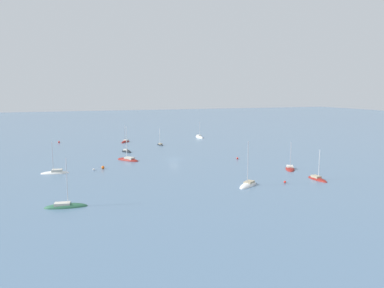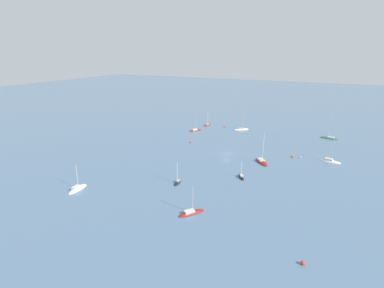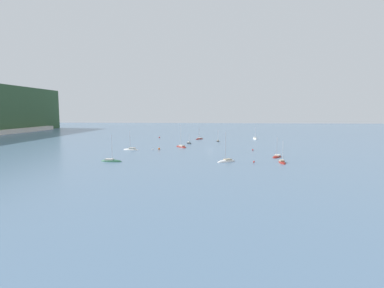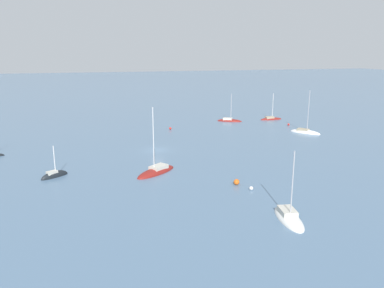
{
  "view_description": "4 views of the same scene",
  "coord_description": "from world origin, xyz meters",
  "px_view_note": "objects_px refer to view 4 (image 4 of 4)",
  "views": [
    {
      "loc": [
        -112.87,
        34.78,
        21.95
      ],
      "look_at": [
        7.12,
        -8.87,
        3.51
      ],
      "focal_mm": 35.0,
      "sensor_mm": 36.0,
      "label": 1
    },
    {
      "loc": [
        102.43,
        36.61,
        37.98
      ],
      "look_at": [
        0.38,
        -14.69,
        2.1
      ],
      "focal_mm": 28.0,
      "sensor_mm": 36.0,
      "label": 2
    },
    {
      "loc": [
        -141.43,
        -2.39,
        17.56
      ],
      "look_at": [
        -16.35,
        7.37,
        3.72
      ],
      "focal_mm": 28.0,
      "sensor_mm": 36.0,
      "label": 3
    },
    {
      "loc": [
        13.42,
        72.05,
        19.42
      ],
      "look_at": [
        -6.44,
        3.09,
        1.59
      ],
      "focal_mm": 35.0,
      "sensor_mm": 36.0,
      "label": 4
    }
  ],
  "objects_px": {
    "sailboat_2": "(156,172)",
    "sailboat_7": "(229,121)",
    "mooring_buoy_1": "(237,182)",
    "sailboat_6": "(305,132)",
    "sailboat_0": "(54,177)",
    "mooring_buoy_2": "(289,124)",
    "sailboat_4": "(271,119)",
    "mooring_buoy_4": "(251,188)",
    "sailboat_3": "(289,218)",
    "mooring_buoy_3": "(170,128)"
  },
  "relations": [
    {
      "from": "sailboat_4",
      "to": "sailboat_7",
      "type": "distance_m",
      "value": 12.74
    },
    {
      "from": "sailboat_7",
      "to": "sailboat_2",
      "type": "bearing_deg",
      "value": -95.94
    },
    {
      "from": "sailboat_4",
      "to": "mooring_buoy_3",
      "type": "relative_size",
      "value": 12.85
    },
    {
      "from": "sailboat_4",
      "to": "mooring_buoy_4",
      "type": "relative_size",
      "value": 14.36
    },
    {
      "from": "sailboat_4",
      "to": "mooring_buoy_2",
      "type": "distance_m",
      "value": 9.54
    },
    {
      "from": "sailboat_7",
      "to": "sailboat_0",
      "type": "bearing_deg",
      "value": -110.11
    },
    {
      "from": "sailboat_3",
      "to": "sailboat_4",
      "type": "distance_m",
      "value": 67.83
    },
    {
      "from": "mooring_buoy_2",
      "to": "mooring_buoy_3",
      "type": "bearing_deg",
      "value": -6.27
    },
    {
      "from": "sailboat_4",
      "to": "mooring_buoy_1",
      "type": "xyz_separation_m",
      "value": [
        31.05,
        48.35,
        0.34
      ]
    },
    {
      "from": "sailboat_7",
      "to": "sailboat_6",
      "type": "bearing_deg",
      "value": -28.86
    },
    {
      "from": "mooring_buoy_1",
      "to": "mooring_buoy_2",
      "type": "xyz_separation_m",
      "value": [
        -31.29,
        -38.81,
        -0.15
      ]
    },
    {
      "from": "mooring_buoy_1",
      "to": "sailboat_6",
      "type": "bearing_deg",
      "value": -135.93
    },
    {
      "from": "sailboat_4",
      "to": "mooring_buoy_4",
      "type": "bearing_deg",
      "value": -120.8
    },
    {
      "from": "mooring_buoy_3",
      "to": "mooring_buoy_4",
      "type": "distance_m",
      "value": 45.0
    },
    {
      "from": "sailboat_4",
      "to": "sailboat_6",
      "type": "distance_m",
      "value": 18.94
    },
    {
      "from": "sailboat_3",
      "to": "mooring_buoy_4",
      "type": "bearing_deg",
      "value": -169.14
    },
    {
      "from": "mooring_buoy_1",
      "to": "mooring_buoy_4",
      "type": "height_order",
      "value": "mooring_buoy_1"
    },
    {
      "from": "mooring_buoy_4",
      "to": "mooring_buoy_1",
      "type": "bearing_deg",
      "value": -66.28
    },
    {
      "from": "sailboat_7",
      "to": "mooring_buoy_1",
      "type": "xyz_separation_m",
      "value": [
        18.34,
        49.16,
        0.35
      ]
    },
    {
      "from": "sailboat_2",
      "to": "mooring_buoy_3",
      "type": "xyz_separation_m",
      "value": [
        -9.97,
        -33.35,
        0.22
      ]
    },
    {
      "from": "sailboat_7",
      "to": "sailboat_4",
      "type": "bearing_deg",
      "value": 26.07
    },
    {
      "from": "mooring_buoy_2",
      "to": "mooring_buoy_4",
      "type": "relative_size",
      "value": 1.01
    },
    {
      "from": "sailboat_3",
      "to": "mooring_buoy_2",
      "type": "relative_size",
      "value": 16.01
    },
    {
      "from": "mooring_buoy_2",
      "to": "mooring_buoy_3",
      "type": "height_order",
      "value": "mooring_buoy_3"
    },
    {
      "from": "sailboat_0",
      "to": "mooring_buoy_1",
      "type": "xyz_separation_m",
      "value": [
        -26.45,
        11.33,
        0.37
      ]
    },
    {
      "from": "sailboat_3",
      "to": "mooring_buoy_4",
      "type": "distance_m",
      "value": 10.01
    },
    {
      "from": "sailboat_2",
      "to": "sailboat_6",
      "type": "height_order",
      "value": "sailboat_2"
    },
    {
      "from": "sailboat_2",
      "to": "mooring_buoy_2",
      "type": "height_order",
      "value": "sailboat_2"
    },
    {
      "from": "sailboat_0",
      "to": "mooring_buoy_4",
      "type": "relative_size",
      "value": 10.69
    },
    {
      "from": "sailboat_3",
      "to": "mooring_buoy_1",
      "type": "bearing_deg",
      "value": -164.18
    },
    {
      "from": "sailboat_2",
      "to": "mooring_buoy_1",
      "type": "height_order",
      "value": "sailboat_2"
    },
    {
      "from": "sailboat_7",
      "to": "mooring_buoy_1",
      "type": "bearing_deg",
      "value": -80.76
    },
    {
      "from": "sailboat_0",
      "to": "mooring_buoy_2",
      "type": "distance_m",
      "value": 63.95
    },
    {
      "from": "mooring_buoy_1",
      "to": "mooring_buoy_2",
      "type": "bearing_deg",
      "value": -128.87
    },
    {
      "from": "sailboat_2",
      "to": "mooring_buoy_3",
      "type": "height_order",
      "value": "sailboat_2"
    },
    {
      "from": "sailboat_2",
      "to": "sailboat_4",
      "type": "height_order",
      "value": "sailboat_2"
    },
    {
      "from": "mooring_buoy_4",
      "to": "sailboat_4",
      "type": "bearing_deg",
      "value": -120.36
    },
    {
      "from": "sailboat_7",
      "to": "mooring_buoy_1",
      "type": "relative_size",
      "value": 9.52
    },
    {
      "from": "sailboat_2",
      "to": "mooring_buoy_3",
      "type": "distance_m",
      "value": 34.81
    },
    {
      "from": "sailboat_3",
      "to": "sailboat_7",
      "type": "relative_size",
      "value": 1.09
    },
    {
      "from": "sailboat_3",
      "to": "mooring_buoy_4",
      "type": "height_order",
      "value": "sailboat_3"
    },
    {
      "from": "sailboat_7",
      "to": "mooring_buoy_4",
      "type": "height_order",
      "value": "sailboat_7"
    },
    {
      "from": "sailboat_2",
      "to": "sailboat_7",
      "type": "relative_size",
      "value": 1.4
    },
    {
      "from": "sailboat_0",
      "to": "mooring_buoy_2",
      "type": "relative_size",
      "value": 10.6
    },
    {
      "from": "sailboat_3",
      "to": "sailboat_2",
      "type": "bearing_deg",
      "value": -141.73
    },
    {
      "from": "sailboat_0",
      "to": "sailboat_7",
      "type": "distance_m",
      "value": 58.62
    },
    {
      "from": "sailboat_6",
      "to": "mooring_buoy_3",
      "type": "relative_size",
      "value": 17.7
    },
    {
      "from": "mooring_buoy_2",
      "to": "mooring_buoy_3",
      "type": "relative_size",
      "value": 0.9
    },
    {
      "from": "sailboat_0",
      "to": "mooring_buoy_1",
      "type": "relative_size",
      "value": 6.89
    },
    {
      "from": "sailboat_3",
      "to": "sailboat_4",
      "type": "bearing_deg",
      "value": 163.55
    }
  ]
}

